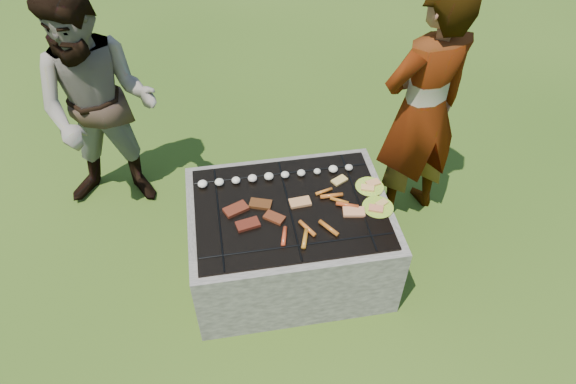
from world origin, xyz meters
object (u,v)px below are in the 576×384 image
object	(u,v)px
plate_near	(378,207)
cook	(422,111)
fire_pit	(289,240)
plate_far	(370,187)
bystander	(100,108)

from	to	relation	value
plate_near	cook	size ratio (longest dim) A/B	0.13
fire_pit	cook	bearing A→B (deg)	24.12
fire_pit	plate_near	distance (m)	0.65
fire_pit	plate_far	xyz separation A→B (m)	(0.56, 0.10, 0.33)
fire_pit	plate_near	bearing A→B (deg)	-9.40
plate_far	bystander	world-z (taller)	bystander
plate_near	cook	bearing A→B (deg)	51.07
plate_far	fire_pit	bearing A→B (deg)	-169.86
fire_pit	bystander	size ratio (longest dim) A/B	0.74
plate_near	cook	xyz separation A→B (m)	(0.43, 0.54, 0.32)
cook	bystander	bearing A→B (deg)	-27.09
plate_far	plate_near	bearing A→B (deg)	-90.57
fire_pit	bystander	bearing A→B (deg)	142.28
plate_near	bystander	distance (m)	2.04
plate_far	plate_near	world-z (taller)	same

